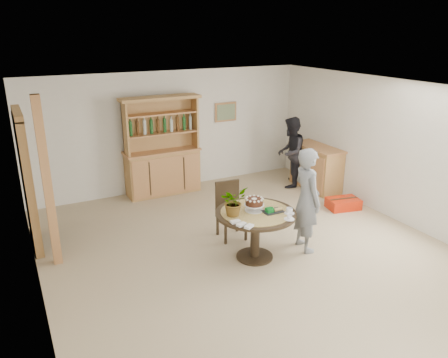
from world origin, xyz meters
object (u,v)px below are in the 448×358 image
Objects in this scene: dining_chair at (230,206)px; adult_person at (291,152)px; sideboard at (316,167)px; teen_boy at (307,200)px; hutch at (162,162)px; dining_table at (255,221)px; red_suitcase at (343,204)px.

adult_person is (2.31, 1.55, 0.23)m from dining_chair.
sideboard is 0.76× the size of teen_boy.
hutch is 3.55m from teen_boy.
sideboard is 3.41m from dining_table.
hutch reaches higher than red_suitcase.
adult_person reaches higher than red_suitcase.
hutch is at bearing 102.33° from dining_chair.
sideboard is 0.64m from adult_person.
teen_boy reaches higher than sideboard.
teen_boy is at bearing -71.16° from hutch.
adult_person is at bearing 39.13° from dining_chair.
dining_chair is 2.79m from adult_person.
teen_boy is (1.14, -3.35, 0.14)m from hutch.
dining_chair is 0.57× the size of teen_boy.
teen_boy is at bearing 15.52° from adult_person.
hutch is 3.27m from dining_table.
teen_boy reaches higher than red_suitcase.
teen_boy is at bearing -6.71° from dining_table.
dining_chair is 0.62× the size of adult_person.
dining_table is at bearing 1.88° from adult_person.
red_suitcase is at bearing -40.66° from hutch.
sideboard is at bearing 90.01° from red_suitcase.
teen_boy is 2.88m from adult_person.
adult_person reaches higher than sideboard.
red_suitcase is (2.80, -2.40, -0.59)m from hutch.
dining_table reaches higher than red_suitcase.
dining_table is (0.29, -3.25, -0.08)m from hutch.
sideboard is at bearing -22.21° from hutch.
teen_boy is at bearing -138.54° from red_suitcase.
dining_table is 0.83m from dining_chair.
hutch reaches higher than dining_table.
hutch is 3.74m from red_suitcase.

